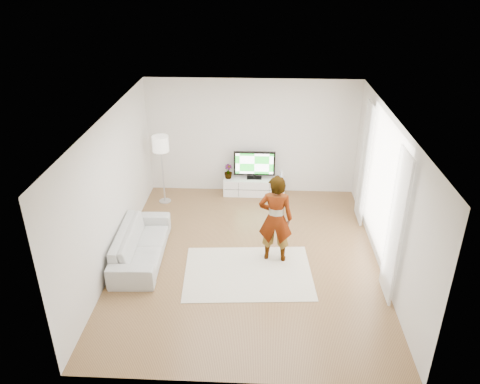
{
  "coord_description": "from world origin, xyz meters",
  "views": [
    {
      "loc": [
        0.23,
        -7.55,
        5.21
      ],
      "look_at": [
        -0.16,
        0.4,
        1.23
      ],
      "focal_mm": 35.0,
      "sensor_mm": 36.0,
      "label": 1
    }
  ],
  "objects_px": {
    "media_console": "(254,186)",
    "television": "(254,164)",
    "sofa": "(141,244)",
    "rug": "(248,273)",
    "player": "(275,219)",
    "floor_lamp": "(161,147)"
  },
  "relations": [
    {
      "from": "television",
      "to": "rug",
      "type": "bearing_deg",
      "value": -90.66
    },
    {
      "from": "player",
      "to": "floor_lamp",
      "type": "xyz_separation_m",
      "value": [
        -2.57,
        2.26,
        0.51
      ]
    },
    {
      "from": "player",
      "to": "floor_lamp",
      "type": "bearing_deg",
      "value": -35.73
    },
    {
      "from": "media_console",
      "to": "rug",
      "type": "height_order",
      "value": "media_console"
    },
    {
      "from": "television",
      "to": "sofa",
      "type": "height_order",
      "value": "television"
    },
    {
      "from": "media_console",
      "to": "sofa",
      "type": "distance_m",
      "value": 3.55
    },
    {
      "from": "media_console",
      "to": "sofa",
      "type": "bearing_deg",
      "value": -126.45
    },
    {
      "from": "television",
      "to": "floor_lamp",
      "type": "distance_m",
      "value": 2.27
    },
    {
      "from": "floor_lamp",
      "to": "rug",
      "type": "bearing_deg",
      "value": -52.94
    },
    {
      "from": "media_console",
      "to": "television",
      "type": "xyz_separation_m",
      "value": [
        -0.0,
        0.03,
        0.58
      ]
    },
    {
      "from": "player",
      "to": "media_console",
      "type": "bearing_deg",
      "value": -75.13
    },
    {
      "from": "rug",
      "to": "player",
      "type": "xyz_separation_m",
      "value": [
        0.49,
        0.5,
        0.88
      ]
    },
    {
      "from": "television",
      "to": "sofa",
      "type": "xyz_separation_m",
      "value": [
        -2.11,
        -2.88,
        -0.48
      ]
    },
    {
      "from": "television",
      "to": "floor_lamp",
      "type": "xyz_separation_m",
      "value": [
        -2.12,
        -0.52,
        0.6
      ]
    },
    {
      "from": "rug",
      "to": "media_console",
      "type": "bearing_deg",
      "value": 89.33
    },
    {
      "from": "player",
      "to": "sofa",
      "type": "relative_size",
      "value": 0.82
    },
    {
      "from": "television",
      "to": "sofa",
      "type": "distance_m",
      "value": 3.61
    },
    {
      "from": "player",
      "to": "sofa",
      "type": "distance_m",
      "value": 2.62
    },
    {
      "from": "sofa",
      "to": "media_console",
      "type": "bearing_deg",
      "value": -38.67
    },
    {
      "from": "media_console",
      "to": "floor_lamp",
      "type": "distance_m",
      "value": 2.48
    },
    {
      "from": "media_console",
      "to": "sofa",
      "type": "relative_size",
      "value": 0.7
    },
    {
      "from": "television",
      "to": "media_console",
      "type": "bearing_deg",
      "value": -90.0
    }
  ]
}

